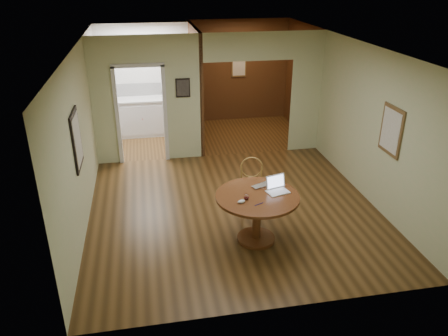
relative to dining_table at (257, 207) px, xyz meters
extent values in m
plane|color=#3E2911|center=(-0.15, 0.97, -0.59)|extent=(5.00, 5.00, 0.00)
plane|color=white|center=(-0.15, 0.97, 2.11)|extent=(5.00, 5.00, 0.00)
plane|color=beige|center=(-0.15, -1.53, 0.76)|extent=(5.00, 0.00, 5.00)
plane|color=beige|center=(-2.65, 0.97, 0.76)|extent=(0.00, 5.00, 5.00)
plane|color=beige|center=(2.35, 0.97, 0.76)|extent=(0.00, 5.00, 5.00)
cube|color=beige|center=(-2.40, 3.47, 0.76)|extent=(0.50, 2.70, 0.04)
cube|color=beige|center=(-0.75, 3.47, 0.76)|extent=(0.80, 2.70, 0.04)
cube|color=beige|center=(2.00, 3.47, 0.76)|extent=(0.70, 2.70, 0.04)
plane|color=silver|center=(-1.50, 5.47, 0.76)|extent=(2.70, 0.00, 2.70)
plane|color=#3D2811|center=(1.00, 5.97, 0.76)|extent=(2.70, 0.00, 2.70)
cube|color=#3D2811|center=(-0.35, 4.72, 0.76)|extent=(0.08, 2.50, 2.70)
cube|color=black|center=(-2.63, 0.97, 0.91)|extent=(0.03, 0.70, 0.90)
cube|color=brown|center=(2.33, 0.47, 0.91)|extent=(0.03, 0.60, 0.80)
cube|color=black|center=(-0.75, 3.45, 1.01)|extent=(0.30, 0.03, 0.40)
cube|color=silver|center=(1.00, 5.95, 0.86)|extent=(0.40, 0.03, 0.50)
cube|color=white|center=(-1.50, 5.46, 0.51)|extent=(2.00, 0.02, 0.32)
cylinder|color=#5C3317|center=(0.00, 0.00, -0.56)|extent=(0.59, 0.59, 0.05)
cylinder|color=#5C3317|center=(0.00, 0.00, -0.20)|extent=(0.13, 0.13, 0.69)
cylinder|color=#5C3317|center=(0.00, 0.00, 0.18)|extent=(1.27, 1.27, 0.04)
cylinder|color=olive|center=(0.12, 0.80, -0.13)|extent=(0.49, 0.49, 0.03)
cylinder|color=olive|center=(-0.06, 0.68, -0.36)|extent=(0.03, 0.03, 0.45)
cylinder|color=olive|center=(0.24, 0.63, -0.36)|extent=(0.03, 0.03, 0.45)
cylinder|color=olive|center=(-0.01, 0.98, -0.36)|extent=(0.03, 0.03, 0.45)
cylinder|color=olive|center=(0.29, 0.92, -0.36)|extent=(0.03, 0.03, 0.45)
cylinder|color=olive|center=(-0.02, 0.98, 0.06)|extent=(0.03, 0.03, 0.36)
cylinder|color=olive|center=(0.31, 0.92, 0.06)|extent=(0.03, 0.03, 0.36)
torus|color=olive|center=(0.15, 0.96, 0.22)|extent=(0.39, 0.10, 0.39)
cube|color=silver|center=(0.33, 0.04, 0.21)|extent=(0.37, 0.30, 0.02)
cube|color=silver|center=(0.33, 0.01, 0.22)|extent=(0.30, 0.18, 0.00)
cube|color=silver|center=(0.33, 0.17, 0.33)|extent=(0.33, 0.14, 0.21)
cube|color=#858DA9|center=(0.33, 0.16, 0.33)|extent=(0.28, 0.11, 0.18)
imported|color=silver|center=(0.15, 0.24, 0.22)|extent=(0.35, 0.30, 0.02)
ellipsoid|color=silver|center=(-0.29, -0.18, 0.23)|extent=(0.13, 0.09, 0.05)
cylinder|color=#0D1060|center=(-0.05, -0.27, 0.21)|extent=(0.14, 0.07, 0.01)
cube|color=silver|center=(-1.50, 5.17, -0.14)|extent=(2.00, 0.55, 0.90)
cube|color=beige|center=(-1.50, 5.17, 0.33)|extent=(2.06, 0.60, 0.04)
sphere|color=#B20C0C|center=(-1.65, 4.88, -0.09)|extent=(0.03, 0.03, 0.03)
sphere|color=#B20C0C|center=(-0.65, 4.88, -0.09)|extent=(0.03, 0.03, 0.03)
ellipsoid|color=#CBB095|center=(-0.77, 5.17, 0.52)|extent=(0.38, 0.35, 0.33)
camera|label=1|loc=(-1.55, -5.58, 3.31)|focal=35.00mm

